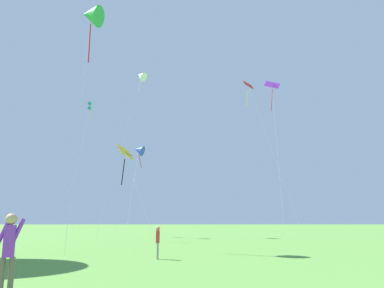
# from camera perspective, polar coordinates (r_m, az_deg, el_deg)

# --- Properties ---
(kite_red_high) EXTENTS (4.21, 7.77, 18.38)m
(kite_red_high) POSITION_cam_1_polar(r_m,az_deg,el_deg) (46.48, 8.54, 7.62)
(kite_red_high) COLOR red
(kite_red_high) RESTS_ON ground_plane
(kite_green_small) EXTENTS (1.89, 6.34, 16.50)m
(kite_green_small) POSITION_cam_1_polar(r_m,az_deg,el_deg) (28.76, -14.80, 18.00)
(kite_green_small) COLOR green
(kite_green_small) RESTS_ON ground_plane
(kite_white_distant) EXTENTS (4.45, 5.85, 20.11)m
(kite_white_distant) POSITION_cam_1_polar(r_m,az_deg,el_deg) (48.64, -7.62, 10.00)
(kite_white_distant) COLOR white
(kite_white_distant) RESTS_ON ground_plane
(kite_blue_delta) EXTENTS (1.50, 8.49, 9.88)m
(kite_blue_delta) POSITION_cam_1_polar(r_m,az_deg,el_deg) (41.76, -7.93, -0.91)
(kite_blue_delta) COLOR blue
(kite_blue_delta) RESTS_ON ground_plane
(kite_purple_streamer) EXTENTS (2.77, 9.57, 19.02)m
(kite_purple_streamer) POSITION_cam_1_polar(r_m,az_deg,el_deg) (48.49, 11.85, 7.55)
(kite_purple_streamer) COLOR purple
(kite_purple_streamer) RESTS_ON ground_plane
(kite_yellow_diamond) EXTENTS (3.95, 5.05, 8.43)m
(kite_yellow_diamond) POSITION_cam_1_polar(r_m,az_deg,el_deg) (34.38, -9.99, -2.18)
(kite_yellow_diamond) COLOR yellow
(kite_yellow_diamond) RESTS_ON ground_plane
(kite_teal_box) EXTENTS (0.48, 7.35, 16.32)m
(kite_teal_box) POSITION_cam_1_polar(r_m,az_deg,el_deg) (49.54, -15.03, 5.21)
(kite_teal_box) COLOR teal
(kite_teal_box) RESTS_ON ground_plane
(person_with_spool) EXTENTS (0.58, 0.26, 1.81)m
(person_with_spool) POSITION_cam_1_polar(r_m,az_deg,el_deg) (9.34, -25.61, -13.74)
(person_with_spool) COLOR #665B4C
(person_with_spool) RESTS_ON ground_plane
(person_child_small) EXTENTS (0.19, 0.46, 1.43)m
(person_child_small) POSITION_cam_1_polar(r_m,az_deg,el_deg) (17.61, -5.12, -13.93)
(person_child_small) COLOR gray
(person_child_small) RESTS_ON ground_plane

